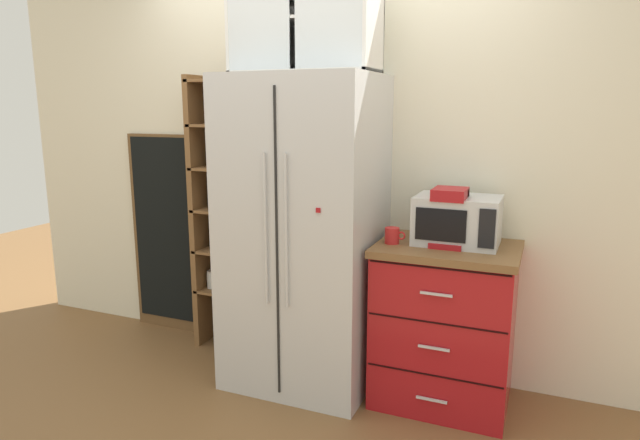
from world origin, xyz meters
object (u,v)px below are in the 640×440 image
Objects in this scene: microwave at (457,220)px; bottle_green at (452,221)px; coffee_maker at (450,216)px; chalkboard_menu at (168,234)px; mug_red at (392,236)px; bottle_cobalt at (449,222)px; mug_cream at (451,235)px; refrigerator at (304,234)px.

bottle_green is at bearing 126.10° from microwave.
chalkboard_menu is at bearing 173.08° from coffee_maker.
bottle_cobalt is at bearing 13.87° from mug_red.
coffee_maker is 0.32m from mug_red.
mug_cream is at bearing 157.50° from microwave.
microwave is (0.85, 0.11, 0.13)m from refrigerator.
coffee_maker reaches higher than mug_cream.
bottle_cobalt is 0.20× the size of chalkboard_menu.
mug_red is 0.32m from mug_cream.
mug_red is (-0.32, -0.13, -0.09)m from microwave.
bottle_cobalt reaches higher than mug_red.
mug_cream is at bearing 88.58° from bottle_cobalt.
coffee_maker is 2.72× the size of mug_red.
microwave is 0.06m from bottle_green.
mug_cream is 0.43× the size of bottle_cobalt.
mug_red is at bearing -1.60° from refrigerator.
chalkboard_menu is at bearing 174.62° from mug_cream.
mug_cream is at bearing 26.11° from mug_red.
bottle_cobalt is at bearing -7.34° from chalkboard_menu.
microwave is at bearing 21.74° from mug_red.
coffee_maker is at bearing 16.70° from mug_red.
mug_cream is at bearing 88.19° from coffee_maker.
mug_red is 1.81m from chalkboard_menu.
refrigerator is 6.97× the size of bottle_green.
mug_cream is (0.29, 0.14, -0.00)m from mug_red.
microwave is 0.36m from mug_red.
refrigerator is 15.83× the size of mug_red.
chalkboard_menu is (-1.23, 0.32, -0.18)m from refrigerator.
bottle_cobalt reaches higher than microwave.
chalkboard_menu reaches higher than mug_red.
mug_red is (-0.29, -0.09, -0.11)m from coffee_maker.
coffee_maker reaches higher than bottle_cobalt.
coffee_maker is 0.03m from bottle_cobalt.
bottle_green is at bearing 90.00° from bottle_cobalt.
coffee_maker is 1.08× the size of bottle_cobalt.
mug_red is at bearing -10.75° from chalkboard_menu.
microwave is at bearing 7.56° from refrigerator.
chalkboard_menu is at bearing 172.66° from bottle_cobalt.
bottle_cobalt is at bearing -90.00° from coffee_maker.
chalkboard_menu is (-2.09, 0.21, -0.31)m from microwave.
microwave is 1.42× the size of coffee_maker.
mug_cream is at bearing -87.01° from bottle_green.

